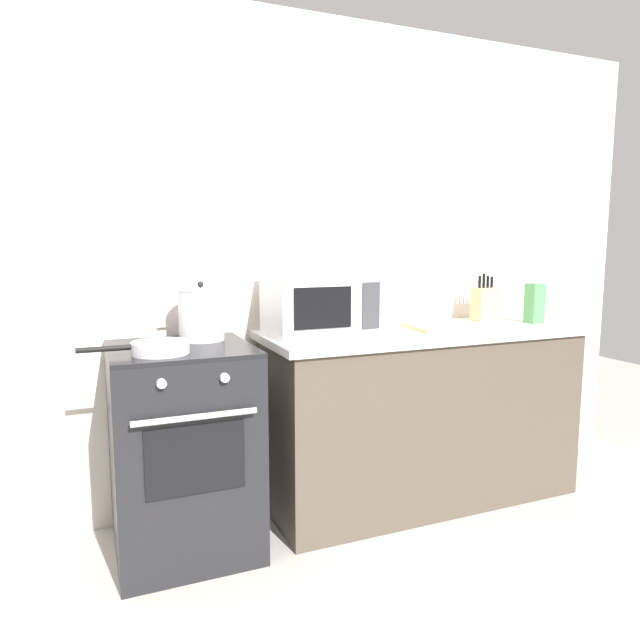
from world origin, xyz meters
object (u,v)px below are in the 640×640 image
(stove, at_px, (184,449))
(knife_block, at_px, (485,304))
(stock_pot, at_px, (201,314))
(cutting_board, at_px, (443,326))
(microwave, at_px, (320,303))
(pasta_box, at_px, (535,303))
(frying_pan, at_px, (159,348))

(stove, distance_m, knife_block, 1.82)
(stock_pot, relative_size, knife_block, 1.09)
(stove, bearing_deg, knife_block, 4.67)
(stove, xyz_separation_m, cutting_board, (1.35, 0.00, 0.47))
(stove, height_order, cutting_board, cutting_board)
(stove, xyz_separation_m, microwave, (0.69, 0.08, 0.61))
(microwave, height_order, pasta_box, microwave)
(stove, bearing_deg, frying_pan, -127.66)
(microwave, bearing_deg, frying_pan, -164.74)
(stove, xyz_separation_m, frying_pan, (-0.11, -0.14, 0.48))
(stove, distance_m, cutting_board, 1.43)
(stock_pot, distance_m, cutting_board, 1.24)
(knife_block, bearing_deg, stove, -175.33)
(knife_block, bearing_deg, cutting_board, -159.78)
(cutting_board, bearing_deg, stove, -179.95)
(cutting_board, relative_size, pasta_box, 1.64)
(frying_pan, height_order, cutting_board, frying_pan)
(cutting_board, bearing_deg, frying_pan, -174.58)
(stove, relative_size, knife_block, 3.40)
(frying_pan, xyz_separation_m, cutting_board, (1.45, 0.14, -0.02))
(frying_pan, bearing_deg, cutting_board, 5.42)
(pasta_box, bearing_deg, stock_pot, 175.36)
(frying_pan, bearing_deg, pasta_box, 3.03)
(frying_pan, bearing_deg, microwave, 15.26)
(microwave, bearing_deg, stove, -173.41)
(frying_pan, distance_m, pasta_box, 2.04)
(microwave, distance_m, knife_block, 1.04)
(stock_pot, relative_size, frying_pan, 0.68)
(stock_pot, xyz_separation_m, knife_block, (1.61, 0.02, -0.02))
(microwave, relative_size, knife_block, 1.85)
(frying_pan, bearing_deg, stove, 52.34)
(microwave, bearing_deg, pasta_box, -4.97)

